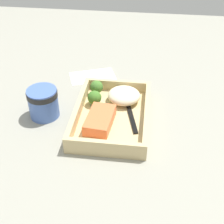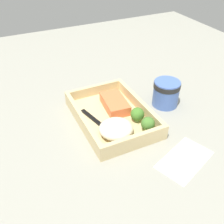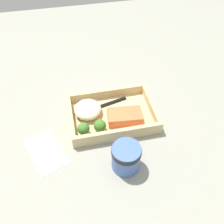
{
  "view_description": "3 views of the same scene",
  "coord_description": "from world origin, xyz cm",
  "views": [
    {
      "loc": [
        -61.91,
        -7.8,
        50.15
      ],
      "look_at": [
        0.0,
        0.0,
        2.7
      ],
      "focal_mm": 50.0,
      "sensor_mm": 36.0,
      "label": 1
    },
    {
      "loc": [
        52.02,
        -24.87,
        45.41
      ],
      "look_at": [
        0.0,
        0.0,
        2.7
      ],
      "focal_mm": 42.0,
      "sensor_mm": 36.0,
      "label": 2
    },
    {
      "loc": [
        11.42,
        53.71,
        62.12
      ],
      "look_at": [
        0.0,
        0.0,
        2.7
      ],
      "focal_mm": 42.0,
      "sensor_mm": 36.0,
      "label": 3
    }
  ],
  "objects": [
    {
      "name": "broccoli_floret_1",
      "position": [
        4.7,
        5.26,
        3.38
      ],
      "size": [
        3.7,
        3.7,
        4.1
      ],
      "color": "#81AA66",
      "rests_on": "takeout_tray"
    },
    {
      "name": "fork",
      "position": [
        2.68,
        -4.3,
        1.42
      ],
      "size": [
        15.73,
        5.44,
        0.44
      ],
      "color": "black",
      "rests_on": "takeout_tray"
    },
    {
      "name": "ground_plane",
      "position": [
        0.0,
        0.0,
        -1.0
      ],
      "size": [
        160.0,
        160.0,
        2.0
      ],
      "primitive_type": "cube",
      "color": "gray"
    },
    {
      "name": "paper_cup",
      "position": [
        -0.44,
        17.66,
        4.35
      ],
      "size": [
        7.8,
        7.8,
        7.8
      ],
      "color": "#4A6AB8",
      "rests_on": "ground_plane"
    },
    {
      "name": "takeout_tray",
      "position": [
        0.0,
        0.0,
        0.6
      ],
      "size": [
        26.53,
        18.54,
        1.2
      ],
      "primitive_type": "cube",
      "color": "#CDB57F",
      "rests_on": "ground_plane"
    },
    {
      "name": "salmon_fillet",
      "position": [
        -3.43,
        2.52,
        2.62
      ],
      "size": [
        10.98,
        6.94,
        2.84
      ],
      "primitive_type": "cube",
      "rotation": [
        0.0,
        0.0,
        -0.1
      ],
      "color": "#F2703F",
      "rests_on": "takeout_tray"
    },
    {
      "name": "tray_rim",
      "position": [
        0.0,
        0.0,
        2.72
      ],
      "size": [
        26.53,
        18.54,
        3.03
      ],
      "color": "#CDB57F",
      "rests_on": "takeout_tray"
    },
    {
      "name": "mashed_potatoes",
      "position": [
        7.2,
        -2.32,
        3.04
      ],
      "size": [
        8.42,
        8.75,
        3.68
      ],
      "primitive_type": "ellipsoid",
      "color": "beige",
      "rests_on": "takeout_tray"
    },
    {
      "name": "broccoli_floret_2",
      "position": [
        9.57,
        5.5,
        3.58
      ],
      "size": [
        3.57,
        3.57,
        4.27
      ],
      "color": "#7EA65F",
      "rests_on": "takeout_tray"
    },
    {
      "name": "receipt_slip",
      "position": [
        21.01,
        8.79,
        0.12
      ],
      "size": [
        12.37,
        15.74,
        0.24
      ],
      "primitive_type": "cube",
      "rotation": [
        0.0,
        0.0,
        0.37
      ],
      "color": "white",
      "rests_on": "ground_plane"
    }
  ]
}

